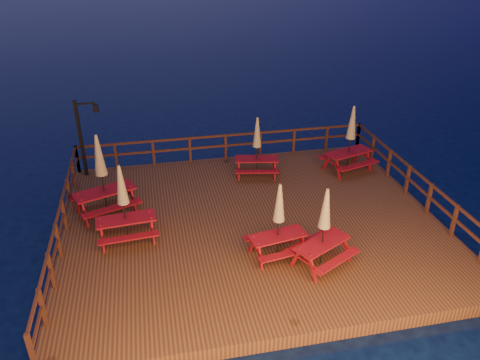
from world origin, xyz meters
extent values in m
plane|color=black|center=(0.00, 0.00, 0.00)|extent=(500.00, 500.00, 0.00)
cube|color=#452216|center=(0.00, 0.00, 0.20)|extent=(12.00, 10.00, 0.40)
cylinder|color=#321710|center=(-5.60, 4.60, -0.30)|extent=(0.24, 0.24, 1.40)
cylinder|color=#321710|center=(0.00, -4.60, -0.30)|extent=(0.24, 0.24, 1.40)
cylinder|color=#321710|center=(0.00, 4.60, -0.30)|extent=(0.24, 0.24, 1.40)
cylinder|color=#321710|center=(5.60, 4.60, -0.30)|extent=(0.24, 0.24, 1.40)
cube|color=#321710|center=(0.00, 4.85, 1.45)|extent=(11.70, 0.06, 0.09)
cube|color=#321710|center=(0.00, 4.85, 1.01)|extent=(11.70, 0.06, 0.09)
cube|color=#321710|center=(-4.68, 4.85, 0.95)|extent=(0.10, 0.10, 1.10)
cube|color=#321710|center=(0.00, 4.85, 0.95)|extent=(0.10, 0.10, 1.10)
cube|color=#321710|center=(4.68, 4.85, 0.95)|extent=(0.10, 0.10, 1.10)
cube|color=#321710|center=(-5.85, 0.00, 1.45)|extent=(0.06, 9.70, 0.09)
cube|color=#321710|center=(-5.85, 0.00, 1.01)|extent=(0.06, 9.70, 0.09)
cube|color=#321710|center=(-5.85, -3.88, 0.95)|extent=(0.10, 0.10, 1.10)
cube|color=#321710|center=(-5.85, 0.00, 0.95)|extent=(0.10, 0.10, 1.10)
cube|color=#321710|center=(-5.85, 3.88, 0.95)|extent=(0.10, 0.10, 1.10)
cube|color=#321710|center=(5.85, 0.00, 1.45)|extent=(0.06, 9.70, 0.09)
cube|color=#321710|center=(5.85, 0.00, 1.01)|extent=(0.06, 9.70, 0.09)
cube|color=#321710|center=(5.85, 0.00, 0.95)|extent=(0.10, 0.10, 1.10)
cube|color=#321710|center=(5.85, 3.88, 0.95)|extent=(0.10, 0.10, 1.10)
cube|color=black|center=(-5.55, 4.55, 1.90)|extent=(0.12, 0.12, 3.00)
cube|color=black|center=(-5.20, 4.55, 3.25)|extent=(0.70, 0.06, 0.06)
cube|color=black|center=(-4.85, 4.55, 3.05)|extent=(0.18, 0.18, 0.28)
sphere|color=#E7B05C|center=(-4.85, 4.55, 3.05)|extent=(0.14, 0.14, 0.14)
cube|color=maroon|center=(0.91, 3.17, 1.08)|extent=(1.74, 0.94, 0.05)
cube|color=maroon|center=(1.02, 3.71, 0.81)|extent=(1.66, 0.56, 0.05)
cube|color=maroon|center=(0.81, 2.63, 0.81)|extent=(1.66, 0.56, 0.05)
cube|color=maroon|center=(0.30, 3.60, 0.74)|extent=(0.07, 0.10, 0.68)
cube|color=maroon|center=(0.18, 3.01, 0.74)|extent=(0.07, 0.10, 0.68)
cube|color=maroon|center=(1.64, 3.34, 0.74)|extent=(0.07, 0.10, 0.68)
cube|color=maroon|center=(1.53, 2.75, 0.74)|extent=(0.07, 0.10, 0.68)
cylinder|color=black|center=(0.91, 3.17, 1.54)|extent=(0.04, 0.04, 2.28)
cone|color=tan|center=(0.91, 3.17, 2.18)|extent=(0.33, 0.33, 1.14)
sphere|color=black|center=(0.91, 3.17, 2.71)|extent=(0.06, 0.06, 0.06)
cube|color=maroon|center=(-4.64, 1.50, 1.22)|extent=(2.10, 1.42, 0.05)
cube|color=maroon|center=(-4.88, 2.11, 0.89)|extent=(1.94, 0.99, 0.05)
cube|color=maroon|center=(-4.41, 0.89, 0.89)|extent=(1.94, 0.99, 0.05)
cube|color=maroon|center=(-5.53, 1.54, 0.81)|extent=(0.10, 0.13, 0.82)
cube|color=maroon|center=(-5.28, 0.86, 0.81)|extent=(0.10, 0.13, 0.82)
cube|color=maroon|center=(-4.01, 2.13, 0.81)|extent=(0.10, 0.13, 0.82)
cube|color=maroon|center=(-3.75, 1.45, 0.81)|extent=(0.10, 0.13, 0.82)
cylinder|color=black|center=(-4.64, 1.50, 1.76)|extent=(0.05, 0.05, 2.72)
cone|color=tan|center=(-4.64, 1.50, 2.53)|extent=(0.39, 0.39, 1.36)
sphere|color=black|center=(-4.64, 1.50, 3.16)|extent=(0.08, 0.08, 0.08)
cube|color=maroon|center=(0.30, -1.94, 1.08)|extent=(1.73, 0.91, 0.05)
cube|color=maroon|center=(0.21, -1.40, 0.81)|extent=(1.66, 0.54, 0.05)
cube|color=maroon|center=(0.40, -2.48, 0.81)|extent=(1.66, 0.54, 0.05)
cube|color=maroon|center=(-0.42, -1.76, 0.74)|extent=(0.07, 0.10, 0.68)
cube|color=maroon|center=(-0.32, -2.35, 0.74)|extent=(0.07, 0.10, 0.68)
cube|color=maroon|center=(0.92, -1.52, 0.74)|extent=(0.07, 0.10, 0.68)
cube|color=maroon|center=(1.03, -2.11, 0.74)|extent=(0.07, 0.10, 0.68)
cylinder|color=black|center=(0.30, -1.94, 1.54)|extent=(0.04, 0.04, 2.28)
cone|color=tan|center=(0.30, -1.94, 2.18)|extent=(0.33, 0.33, 1.14)
sphere|color=black|center=(0.30, -1.94, 2.70)|extent=(0.06, 0.06, 0.06)
cube|color=maroon|center=(4.53, 2.87, 1.17)|extent=(1.98, 1.21, 0.05)
cube|color=maroon|center=(4.36, 3.46, 0.86)|extent=(1.85, 0.80, 0.05)
cube|color=maroon|center=(4.71, 2.28, 0.86)|extent=(1.85, 0.80, 0.05)
cube|color=maroon|center=(3.70, 2.98, 0.78)|extent=(0.09, 0.12, 0.77)
cube|color=maroon|center=(3.89, 2.33, 0.78)|extent=(0.09, 0.12, 0.77)
cube|color=maroon|center=(5.18, 3.42, 0.78)|extent=(0.09, 0.12, 0.77)
cube|color=maroon|center=(5.37, 2.77, 0.78)|extent=(0.09, 0.12, 0.77)
cylinder|color=black|center=(4.53, 2.87, 1.68)|extent=(0.05, 0.05, 2.57)
cone|color=tan|center=(4.53, 2.87, 2.40)|extent=(0.37, 0.37, 1.28)
sphere|color=black|center=(4.53, 2.87, 3.00)|extent=(0.07, 0.07, 0.07)
cube|color=maroon|center=(1.40, -2.56, 1.10)|extent=(1.80, 1.37, 0.05)
cube|color=maroon|center=(1.14, -2.07, 0.82)|extent=(1.61, 1.03, 0.05)
cube|color=maroon|center=(1.67, -3.06, 0.82)|extent=(1.61, 1.03, 0.05)
cube|color=maroon|center=(0.64, -2.62, 0.75)|extent=(0.09, 0.11, 0.70)
cube|color=maroon|center=(0.93, -3.17, 0.75)|extent=(0.09, 0.11, 0.70)
cube|color=maroon|center=(1.88, -1.96, 0.75)|extent=(0.09, 0.11, 0.70)
cube|color=maroon|center=(2.17, -2.51, 0.75)|extent=(0.09, 0.11, 0.70)
cylinder|color=black|center=(1.40, -2.56, 1.57)|extent=(0.04, 0.04, 2.35)
cone|color=tan|center=(1.40, -2.56, 2.23)|extent=(0.34, 0.34, 1.17)
sphere|color=black|center=(1.40, -2.56, 2.77)|extent=(0.07, 0.07, 0.07)
cube|color=maroon|center=(-3.95, -0.24, 1.13)|extent=(1.81, 0.84, 0.05)
cube|color=maroon|center=(-4.00, 0.35, 0.84)|extent=(1.78, 0.43, 0.05)
cube|color=maroon|center=(-3.90, -0.82, 0.84)|extent=(1.78, 0.43, 0.05)
cube|color=maroon|center=(-4.71, 0.02, 0.77)|extent=(0.07, 0.10, 0.73)
cube|color=maroon|center=(-4.65, -0.63, 0.77)|extent=(0.07, 0.10, 0.73)
cube|color=maroon|center=(-3.25, 0.15, 0.77)|extent=(0.07, 0.10, 0.73)
cube|color=maroon|center=(-3.19, -0.50, 0.77)|extent=(0.07, 0.10, 0.73)
cylinder|color=black|center=(-3.95, -0.24, 1.62)|extent=(0.04, 0.04, 2.45)
cone|color=tan|center=(-3.95, -0.24, 2.31)|extent=(0.35, 0.35, 1.22)
sphere|color=black|center=(-3.95, -0.24, 2.88)|extent=(0.07, 0.07, 0.07)
camera|label=1|loc=(-3.00, -12.52, 8.70)|focal=35.00mm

